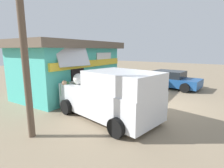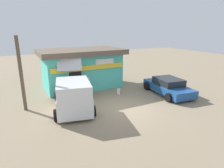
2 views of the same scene
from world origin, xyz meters
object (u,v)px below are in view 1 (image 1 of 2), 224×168
object	(u,v)px
vendor_standing	(95,84)
customer_bending	(69,92)
paint_bucket	(127,91)
unloaded_banana_pile	(71,99)
parked_sedan	(169,79)
storefront_bar	(70,67)
delivery_van	(110,95)

from	to	relation	value
vendor_standing	customer_bending	world-z (taller)	vendor_standing
vendor_standing	paint_bucket	distance (m)	2.53
unloaded_banana_pile	paint_bucket	world-z (taller)	unloaded_banana_pile
paint_bucket	unloaded_banana_pile	bearing A→B (deg)	154.64
parked_sedan	paint_bucket	xyz separation A→B (m)	(-3.40, 1.54, -0.36)
storefront_bar	parked_sedan	distance (m)	7.02
storefront_bar	vendor_standing	size ratio (longest dim) A/B	4.23
unloaded_banana_pile	paint_bucket	distance (m)	3.59
delivery_van	parked_sedan	xyz separation A→B (m)	(7.18, -0.27, -0.39)
customer_bending	parked_sedan	bearing A→B (deg)	-17.42
customer_bending	delivery_van	bearing A→B (deg)	-83.61
parked_sedan	customer_bending	world-z (taller)	customer_bending
storefront_bar	vendor_standing	xyz separation A→B (m)	(-0.49, -2.35, -0.71)
storefront_bar	paint_bucket	distance (m)	3.81
delivery_van	unloaded_banana_pile	bearing A→B (deg)	79.18
storefront_bar	delivery_van	bearing A→B (deg)	-114.32
storefront_bar	paint_bucket	bearing A→B (deg)	-58.52
storefront_bar	customer_bending	distance (m)	3.21
delivery_van	customer_bending	xyz separation A→B (m)	(-0.23, 2.06, -0.11)
parked_sedan	storefront_bar	bearing A→B (deg)	139.01
paint_bucket	delivery_van	bearing A→B (deg)	-161.35
parked_sedan	paint_bucket	world-z (taller)	parked_sedan
parked_sedan	vendor_standing	world-z (taller)	vendor_standing
customer_bending	unloaded_banana_pile	distance (m)	1.25
parked_sedan	customer_bending	size ratio (longest dim) A/B	3.11
parked_sedan	unloaded_banana_pile	xyz separation A→B (m)	(-6.64, 3.08, -0.36)
unloaded_banana_pile	paint_bucket	size ratio (longest dim) A/B	2.18
storefront_bar	customer_bending	xyz separation A→B (m)	(-2.17, -2.23, -0.80)
vendor_standing	storefront_bar	bearing A→B (deg)	78.23
parked_sedan	unloaded_banana_pile	world-z (taller)	parked_sedan
storefront_bar	unloaded_banana_pile	xyz separation A→B (m)	(-1.40, -1.47, -1.43)
vendor_standing	paint_bucket	bearing A→B (deg)	-15.74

